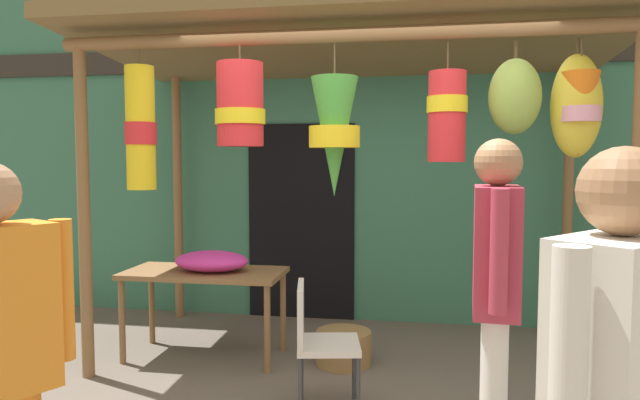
{
  "coord_description": "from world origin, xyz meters",
  "views": [
    {
      "loc": [
        0.39,
        -3.65,
        1.65
      ],
      "look_at": [
        -0.4,
        0.97,
        1.31
      ],
      "focal_mm": 32.18,
      "sensor_mm": 36.0,
      "label": 1
    }
  ],
  "objects_px": {
    "display_table": "(205,281)",
    "wicker_basket_spare": "(344,347)",
    "flower_heap_on_table": "(213,261)",
    "vendor_in_orange": "(496,279)",
    "folding_chair": "(317,335)"
  },
  "relations": [
    {
      "from": "vendor_in_orange",
      "to": "folding_chair",
      "type": "bearing_deg",
      "value": 149.21
    },
    {
      "from": "folding_chair",
      "to": "vendor_in_orange",
      "type": "relative_size",
      "value": 0.48
    },
    {
      "from": "flower_heap_on_table",
      "to": "vendor_in_orange",
      "type": "relative_size",
      "value": 0.35
    },
    {
      "from": "flower_heap_on_table",
      "to": "folding_chair",
      "type": "distance_m",
      "value": 1.35
    },
    {
      "from": "folding_chair",
      "to": "vendor_in_orange",
      "type": "xyz_separation_m",
      "value": [
        1.03,
        -0.61,
        0.54
      ]
    },
    {
      "from": "vendor_in_orange",
      "to": "display_table",
      "type": "bearing_deg",
      "value": 145.31
    },
    {
      "from": "display_table",
      "to": "wicker_basket_spare",
      "type": "relative_size",
      "value": 2.96
    },
    {
      "from": "display_table",
      "to": "flower_heap_on_table",
      "type": "distance_m",
      "value": 0.19
    },
    {
      "from": "display_table",
      "to": "wicker_basket_spare",
      "type": "distance_m",
      "value": 1.26
    },
    {
      "from": "display_table",
      "to": "flower_heap_on_table",
      "type": "relative_size",
      "value": 2.14
    },
    {
      "from": "folding_chair",
      "to": "vendor_in_orange",
      "type": "distance_m",
      "value": 1.31
    },
    {
      "from": "wicker_basket_spare",
      "to": "vendor_in_orange",
      "type": "relative_size",
      "value": 0.25
    },
    {
      "from": "wicker_basket_spare",
      "to": "vendor_in_orange",
      "type": "bearing_deg",
      "value": -57.07
    },
    {
      "from": "display_table",
      "to": "wicker_basket_spare",
      "type": "xyz_separation_m",
      "value": [
        1.15,
        0.02,
        -0.51
      ]
    },
    {
      "from": "flower_heap_on_table",
      "to": "display_table",
      "type": "bearing_deg",
      "value": 167.58
    }
  ]
}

